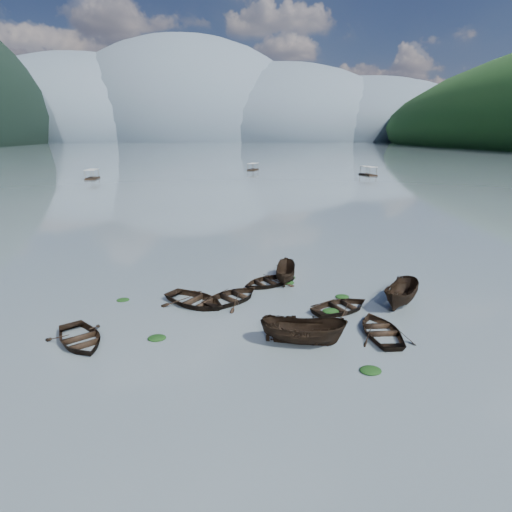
{
  "coord_description": "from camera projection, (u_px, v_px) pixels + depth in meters",
  "views": [
    {
      "loc": [
        -3.0,
        -18.58,
        11.31
      ],
      "look_at": [
        0.0,
        12.0,
        2.0
      ],
      "focal_mm": 28.0,
      "sensor_mm": 36.0,
      "label": 1
    }
  ],
  "objects": [
    {
      "name": "rowboat_0",
      "position": [
        80.0,
        343.0,
        22.71
      ],
      "size": [
        5.07,
        5.47,
        0.92
      ],
      "primitive_type": "imported",
      "rotation": [
        0.0,
        0.0,
        0.56
      ],
      "color": "black",
      "rests_on": "ground"
    },
    {
      "name": "rowboat_3",
      "position": [
        381.0,
        334.0,
        23.7
      ],
      "size": [
        3.28,
        4.48,
        0.91
      ],
      "primitive_type": "imported",
      "rotation": [
        0.0,
        0.0,
        3.1
      ],
      "color": "black",
      "rests_on": "ground"
    },
    {
      "name": "haze_mtn_a",
      "position": [
        95.0,
        141.0,
        854.11
      ],
      "size": [
        520.0,
        520.0,
        280.0
      ],
      "primitive_type": "ellipsoid",
      "color": "#475666",
      "rests_on": "ground"
    },
    {
      "name": "pontoon_right",
      "position": [
        368.0,
        175.0,
        117.47
      ],
      "size": [
        3.58,
        6.76,
        2.47
      ],
      "primitive_type": null,
      "rotation": [
        0.0,
        0.0,
        0.14
      ],
      "color": "black",
      "rests_on": "ground"
    },
    {
      "name": "weed_clump_7",
      "position": [
        289.0,
        278.0,
        32.92
      ],
      "size": [
        1.14,
        0.91,
        0.25
      ],
      "primitive_type": "ellipsoid",
      "color": "black",
      "rests_on": "ground"
    },
    {
      "name": "rowboat_5",
      "position": [
        401.0,
        304.0,
        27.84
      ],
      "size": [
        4.48,
        4.79,
        1.84
      ],
      "primitive_type": "imported",
      "rotation": [
        0.0,
        0.0,
        -0.71
      ],
      "color": "black",
      "rests_on": "ground"
    },
    {
      "name": "rowboat_1",
      "position": [
        233.0,
        301.0,
        28.49
      ],
      "size": [
        5.63,
        5.44,
        0.95
      ],
      "primitive_type": "imported",
      "rotation": [
        0.0,
        0.0,
        2.26
      ],
      "color": "black",
      "rests_on": "ground"
    },
    {
      "name": "rowboat_4",
      "position": [
        341.0,
        310.0,
        26.91
      ],
      "size": [
        5.22,
        4.56,
        0.9
      ],
      "primitive_type": "imported",
      "rotation": [
        0.0,
        0.0,
        1.97
      ],
      "color": "black",
      "rests_on": "ground"
    },
    {
      "name": "rowboat_2",
      "position": [
        303.0,
        344.0,
        22.57
      ],
      "size": [
        5.14,
        3.02,
        1.87
      ],
      "primitive_type": "imported",
      "rotation": [
        0.0,
        0.0,
        1.31
      ],
      "color": "black",
      "rests_on": "ground"
    },
    {
      "name": "weed_clump_3",
      "position": [
        342.0,
        297.0,
        29.04
      ],
      "size": [
        1.03,
        0.87,
        0.23
      ],
      "primitive_type": "ellipsoid",
      "color": "black",
      "rests_on": "ground"
    },
    {
      "name": "rowboat_7",
      "position": [
        268.0,
        285.0,
        31.52
      ],
      "size": [
        5.32,
        4.78,
        0.91
      ],
      "primitive_type": "imported",
      "rotation": [
        0.0,
        0.0,
        5.19
      ],
      "color": "black",
      "rests_on": "ground"
    },
    {
      "name": "ground_plane",
      "position": [
        278.0,
        357.0,
        21.25
      ],
      "size": [
        2400.0,
        2400.0,
        0.0
      ],
      "primitive_type": "plane",
      "color": "slate"
    },
    {
      "name": "rowboat_6",
      "position": [
        196.0,
        304.0,
        27.87
      ],
      "size": [
        5.99,
        5.82,
        1.01
      ],
      "primitive_type": "imported",
      "rotation": [
        0.0,
        0.0,
        0.87
      ],
      "color": "black",
      "rests_on": "ground"
    },
    {
      "name": "haze_mtn_c",
      "position": [
        279.0,
        141.0,
        891.53
      ],
      "size": [
        520.0,
        520.0,
        260.0
      ],
      "primitive_type": "ellipsoid",
      "color": "#475666",
      "rests_on": "ground"
    },
    {
      "name": "weed_clump_5",
      "position": [
        123.0,
        300.0,
        28.52
      ],
      "size": [
        0.91,
        0.74,
        0.19
      ],
      "primitive_type": "ellipsoid",
      "color": "black",
      "rests_on": "ground"
    },
    {
      "name": "haze_mtn_d",
      "position": [
        358.0,
        140.0,
        908.37
      ],
      "size": [
        520.0,
        520.0,
        220.0
      ],
      "primitive_type": "ellipsoid",
      "color": "#475666",
      "rests_on": "ground"
    },
    {
      "name": "rowboat_8",
      "position": [
        285.0,
        280.0,
        32.46
      ],
      "size": [
        2.42,
        4.32,
        1.58
      ],
      "primitive_type": "imported",
      "rotation": [
        0.0,
        0.0,
        2.91
      ],
      "color": "black",
      "rests_on": "ground"
    },
    {
      "name": "weed_clump_0",
      "position": [
        157.0,
        339.0,
        23.13
      ],
      "size": [
        1.06,
        0.87,
        0.23
      ],
      "primitive_type": "ellipsoid",
      "color": "black",
      "rests_on": "ground"
    },
    {
      "name": "weed_clump_1",
      "position": [
        283.0,
        325.0,
        24.77
      ],
      "size": [
        1.13,
        0.9,
        0.25
      ],
      "primitive_type": "ellipsoid",
      "color": "black",
      "rests_on": "ground"
    },
    {
      "name": "pontoon_left",
      "position": [
        92.0,
        179.0,
        107.9
      ],
      "size": [
        2.77,
        6.33,
        2.4
      ],
      "primitive_type": null,
      "rotation": [
        0.0,
        0.0,
        0.03
      ],
      "color": "black",
      "rests_on": "ground"
    },
    {
      "name": "haze_mtn_b",
      "position": [
        189.0,
        141.0,
        872.82
      ],
      "size": [
        520.0,
        520.0,
        340.0
      ],
      "primitive_type": "ellipsoid",
      "color": "#475666",
      "rests_on": "ground"
    },
    {
      "name": "weed_clump_6",
      "position": [
        287.0,
        283.0,
        31.79
      ],
      "size": [
        1.1,
        0.92,
        0.23
      ],
      "primitive_type": "ellipsoid",
      "color": "black",
      "rests_on": "ground"
    },
    {
      "name": "weed_clump_2",
      "position": [
        371.0,
        371.0,
        19.93
      ],
      "size": [
        1.11,
        0.89,
        0.24
      ],
      "primitive_type": "ellipsoid",
      "color": "black",
      "rests_on": "ground"
    },
    {
      "name": "pontoon_centre",
      "position": [
        253.0,
        170.0,
        135.07
      ],
      "size": [
        4.51,
        6.23,
        2.21
      ],
      "primitive_type": null,
      "rotation": [
        0.0,
        0.0,
        -0.41
      ],
      "color": "black",
      "rests_on": "ground"
    },
    {
      "name": "weed_clump_4",
      "position": [
        331.0,
        312.0,
        26.67
      ],
      "size": [
        1.13,
        0.9,
        0.23
      ],
      "primitive_type": "ellipsoid",
      "color": "black",
      "rests_on": "ground"
    }
  ]
}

